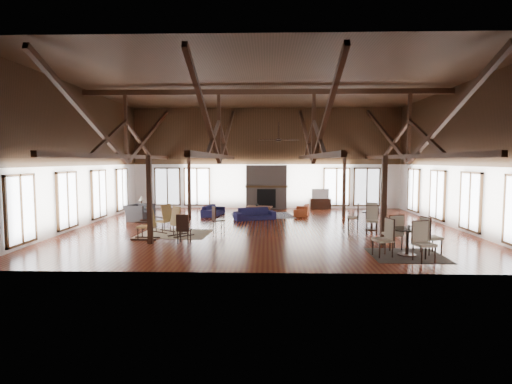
{
  "coord_description": "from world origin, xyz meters",
  "views": [
    {
      "loc": [
        0.05,
        -17.05,
        2.88
      ],
      "look_at": [
        -0.46,
        1.0,
        1.45
      ],
      "focal_mm": 28.0,
      "sensor_mm": 36.0,
      "label": 1
    }
  ],
  "objects_px": {
    "sofa_navy_front": "(255,214)",
    "cafe_table_far": "(372,217)",
    "sofa_orange": "(302,210)",
    "cafe_table_near": "(407,237)",
    "coffee_table": "(259,207)",
    "armchair": "(140,213)",
    "tv_console": "(320,204)",
    "sofa_navy_left": "(213,210)"
  },
  "relations": [
    {
      "from": "sofa_navy_front",
      "to": "coffee_table",
      "type": "distance_m",
      "value": 1.42
    },
    {
      "from": "sofa_orange",
      "to": "cafe_table_near",
      "type": "distance_m",
      "value": 9.25
    },
    {
      "from": "sofa_navy_left",
      "to": "armchair",
      "type": "height_order",
      "value": "armchair"
    },
    {
      "from": "sofa_navy_front",
      "to": "cafe_table_near",
      "type": "height_order",
      "value": "cafe_table_near"
    },
    {
      "from": "cafe_table_near",
      "to": "cafe_table_far",
      "type": "height_order",
      "value": "cafe_table_near"
    },
    {
      "from": "coffee_table",
      "to": "armchair",
      "type": "distance_m",
      "value": 6.01
    },
    {
      "from": "cafe_table_far",
      "to": "tv_console",
      "type": "relative_size",
      "value": 1.69
    },
    {
      "from": "coffee_table",
      "to": "sofa_orange",
      "type": "bearing_deg",
      "value": 19.61
    },
    {
      "from": "sofa_navy_left",
      "to": "sofa_navy_front",
      "type": "bearing_deg",
      "value": -110.42
    },
    {
      "from": "cafe_table_far",
      "to": "sofa_navy_front",
      "type": "bearing_deg",
      "value": 152.07
    },
    {
      "from": "sofa_navy_left",
      "to": "coffee_table",
      "type": "distance_m",
      "value": 2.44
    },
    {
      "from": "sofa_navy_left",
      "to": "armchair",
      "type": "relative_size",
      "value": 1.53
    },
    {
      "from": "armchair",
      "to": "cafe_table_near",
      "type": "relative_size",
      "value": 0.54
    },
    {
      "from": "armchair",
      "to": "cafe_table_near",
      "type": "distance_m",
      "value": 12.32
    },
    {
      "from": "armchair",
      "to": "tv_console",
      "type": "height_order",
      "value": "armchair"
    },
    {
      "from": "sofa_navy_front",
      "to": "armchair",
      "type": "height_order",
      "value": "armchair"
    },
    {
      "from": "coffee_table",
      "to": "cafe_table_near",
      "type": "relative_size",
      "value": 0.62
    },
    {
      "from": "tv_console",
      "to": "coffee_table",
      "type": "bearing_deg",
      "value": -138.74
    },
    {
      "from": "sofa_navy_left",
      "to": "cafe_table_far",
      "type": "distance_m",
      "value": 8.3
    },
    {
      "from": "sofa_navy_left",
      "to": "cafe_table_near",
      "type": "relative_size",
      "value": 0.82
    },
    {
      "from": "armchair",
      "to": "tv_console",
      "type": "distance_m",
      "value": 10.56
    },
    {
      "from": "sofa_orange",
      "to": "sofa_navy_front",
      "type": "bearing_deg",
      "value": -44.9
    },
    {
      "from": "sofa_navy_left",
      "to": "coffee_table",
      "type": "relative_size",
      "value": 1.31
    },
    {
      "from": "sofa_navy_front",
      "to": "cafe_table_far",
      "type": "bearing_deg",
      "value": -47.44
    },
    {
      "from": "sofa_navy_front",
      "to": "sofa_navy_left",
      "type": "bearing_deg",
      "value": 127.06
    },
    {
      "from": "sofa_navy_front",
      "to": "sofa_orange",
      "type": "relative_size",
      "value": 1.08
    },
    {
      "from": "sofa_navy_front",
      "to": "armchair",
      "type": "xyz_separation_m",
      "value": [
        -5.49,
        -0.51,
        0.1
      ]
    },
    {
      "from": "coffee_table",
      "to": "cafe_table_far",
      "type": "relative_size",
      "value": 0.68
    },
    {
      "from": "sofa_navy_front",
      "to": "sofa_navy_left",
      "type": "relative_size",
      "value": 1.08
    },
    {
      "from": "sofa_navy_left",
      "to": "armchair",
      "type": "bearing_deg",
      "value": 134.39
    },
    {
      "from": "armchair",
      "to": "tv_console",
      "type": "relative_size",
      "value": 0.98
    },
    {
      "from": "armchair",
      "to": "cafe_table_near",
      "type": "bearing_deg",
      "value": -108.15
    },
    {
      "from": "sofa_navy_left",
      "to": "sofa_orange",
      "type": "relative_size",
      "value": 1.0
    },
    {
      "from": "sofa_orange",
      "to": "cafe_table_far",
      "type": "relative_size",
      "value": 0.88
    },
    {
      "from": "sofa_navy_left",
      "to": "coffee_table",
      "type": "bearing_deg",
      "value": -78.66
    },
    {
      "from": "coffee_table",
      "to": "armchair",
      "type": "relative_size",
      "value": 1.16
    },
    {
      "from": "sofa_navy_left",
      "to": "coffee_table",
      "type": "xyz_separation_m",
      "value": [
        2.43,
        -0.07,
        0.17
      ]
    },
    {
      "from": "sofa_orange",
      "to": "cafe_table_near",
      "type": "xyz_separation_m",
      "value": [
        2.43,
        -8.92,
        0.3
      ]
    },
    {
      "from": "sofa_orange",
      "to": "tv_console",
      "type": "height_order",
      "value": "tv_console"
    },
    {
      "from": "sofa_navy_front",
      "to": "cafe_table_far",
      "type": "xyz_separation_m",
      "value": [
        4.97,
        -2.64,
        0.24
      ]
    },
    {
      "from": "cafe_table_near",
      "to": "tv_console",
      "type": "bearing_deg",
      "value": 95.26
    },
    {
      "from": "cafe_table_far",
      "to": "tv_console",
      "type": "bearing_deg",
      "value": 99.41
    }
  ]
}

